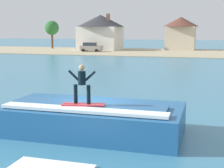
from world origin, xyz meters
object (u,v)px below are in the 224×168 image
car_near_shore (91,47)px  house_small_cottage (181,32)px  surfer (82,82)px  tree_tall_bare (52,28)px  surfboard (83,104)px  house_with_chimney (101,31)px  wave_crest (92,118)px

car_near_shore → house_small_cottage: (16.29, 10.70, 2.96)m
surfer → car_near_shore: size_ratio=0.39×
house_small_cottage → tree_tall_bare: bearing=-173.4°
car_near_shore → surfer: bearing=-70.8°
surfboard → house_with_chimney: 59.02m
house_small_cottage → tree_tall_bare: (-28.18, -3.28, 0.72)m
surfer → house_with_chimney: 58.92m
surfboard → house_with_chimney: bearing=107.3°
surfboard → surfer: (-0.07, 0.05, 0.93)m
house_with_chimney → car_near_shore: bearing=-90.4°
wave_crest → house_with_chimney: size_ratio=0.77×
wave_crest → surfboard: bearing=-103.5°
surfer → house_with_chimney: (-17.43, 56.25, 1.76)m
surfer → wave_crest: bearing=69.5°
surfer → house_small_cottage: bearing=91.1°
wave_crest → tree_tall_bare: 64.36m
house_with_chimney → house_small_cottage: bearing=16.0°
surfboard → car_near_shore: 53.23m
tree_tall_bare → wave_crest: bearing=-62.6°
surfboard → tree_tall_bare: 64.83m
wave_crest → house_with_chimney: bearing=107.6°
surfboard → tree_tall_bare: tree_tall_bare is taller
surfboard → house_small_cottage: 61.02m
wave_crest → car_near_shore: 52.66m
surfboard → car_near_shore: car_near_shore is taller
surfboard → house_with_chimney: house_with_chimney is taller
surfboard → surfer: 0.94m
car_near_shore → tree_tall_bare: bearing=148.0°
wave_crest → house_small_cottage: (-1.40, 60.30, 3.27)m
house_with_chimney → tree_tall_bare: size_ratio=1.60×
house_small_cottage → tree_tall_bare: 28.38m
surfer → house_small_cottage: 60.93m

